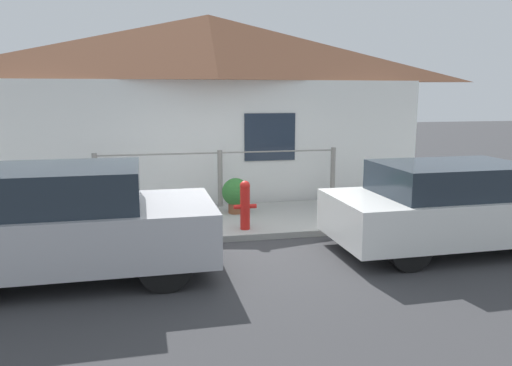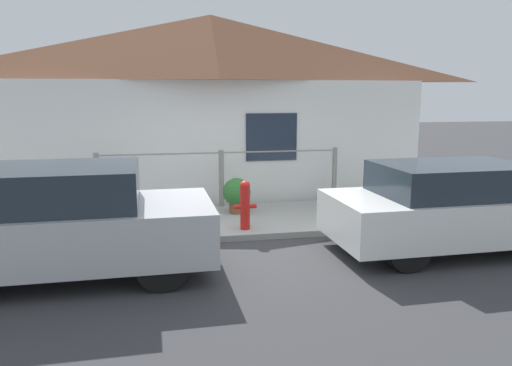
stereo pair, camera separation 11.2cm
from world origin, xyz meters
TOP-DOWN VIEW (x-y plane):
  - ground_plane at (0.00, 0.00)m, footprint 60.00×60.00m
  - sidewalk at (0.00, 1.16)m, footprint 24.00×2.32m
  - house at (0.00, 3.64)m, footprint 9.51×2.23m
  - fence at (0.00, 2.17)m, footprint 4.90×0.10m
  - car_left at (-2.41, -1.05)m, footprint 3.63×1.84m
  - car_right at (3.17, -1.05)m, footprint 3.97×1.75m
  - fire_hydrant at (0.16, 0.36)m, footprint 0.39×0.17m
  - potted_plant_near_hydrant at (0.21, 1.52)m, footprint 0.53×0.53m

SIDE VIEW (x-z plane):
  - ground_plane at x=0.00m, z-range 0.00..0.00m
  - sidewalk at x=0.00m, z-range 0.00..0.11m
  - potted_plant_near_hydrant at x=0.21m, z-range 0.15..0.82m
  - fire_hydrant at x=0.16m, z-range 0.13..0.95m
  - car_right at x=3.17m, z-range 0.01..1.34m
  - car_left at x=-2.41m, z-range 0.00..1.46m
  - fence at x=0.00m, z-range 0.16..1.30m
  - house at x=0.00m, z-range 1.14..5.20m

